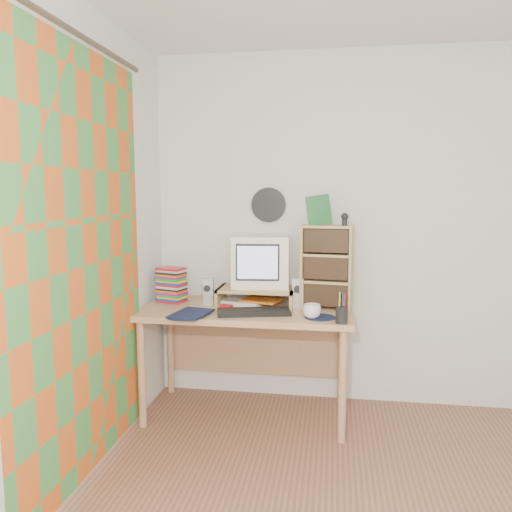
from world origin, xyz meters
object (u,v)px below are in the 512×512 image
(cd_rack, at_px, (327,266))
(diary, at_px, (177,311))
(crt_monitor, at_px, (261,261))
(desk, at_px, (248,325))
(dvd_stack, at_px, (172,284))
(mug, at_px, (312,311))
(keyboard, at_px, (254,312))

(cd_rack, height_order, diary, cd_rack)
(crt_monitor, distance_m, cd_rack, 0.46)
(desk, xyz_separation_m, dvd_stack, (-0.56, 0.04, 0.26))
(cd_rack, xyz_separation_m, mug, (-0.08, -0.32, -0.23))
(crt_monitor, bearing_deg, cd_rack, -11.54)
(keyboard, relative_size, dvd_stack, 1.79)
(cd_rack, bearing_deg, dvd_stack, -172.76)
(desk, bearing_deg, keyboard, -72.25)
(desk, height_order, keyboard, keyboard)
(desk, xyz_separation_m, diary, (-0.41, -0.32, 0.16))
(crt_monitor, height_order, cd_rack, cd_rack)
(keyboard, distance_m, mug, 0.37)
(crt_monitor, bearing_deg, keyboard, -95.40)
(cd_rack, xyz_separation_m, diary, (-0.94, -0.36, -0.25))
(keyboard, height_order, mug, mug)
(desk, distance_m, dvd_stack, 0.62)
(dvd_stack, bearing_deg, crt_monitor, 22.19)
(mug, xyz_separation_m, diary, (-0.85, -0.04, -0.02))
(crt_monitor, height_order, dvd_stack, crt_monitor)
(crt_monitor, relative_size, diary, 1.47)
(cd_rack, bearing_deg, desk, -168.43)
(keyboard, distance_m, dvd_stack, 0.70)
(mug, bearing_deg, desk, 148.20)
(crt_monitor, relative_size, mug, 3.36)
(desk, distance_m, diary, 0.54)
(dvd_stack, distance_m, diary, 0.40)
(dvd_stack, bearing_deg, keyboard, -5.85)
(crt_monitor, bearing_deg, diary, -146.03)
(dvd_stack, bearing_deg, mug, 0.26)
(keyboard, relative_size, mug, 4.19)
(crt_monitor, bearing_deg, dvd_stack, 178.47)
(keyboard, xyz_separation_m, cd_rack, (0.45, 0.28, 0.26))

